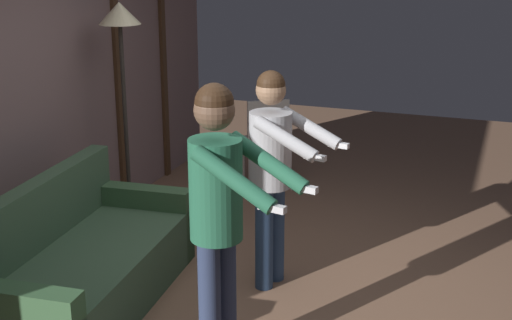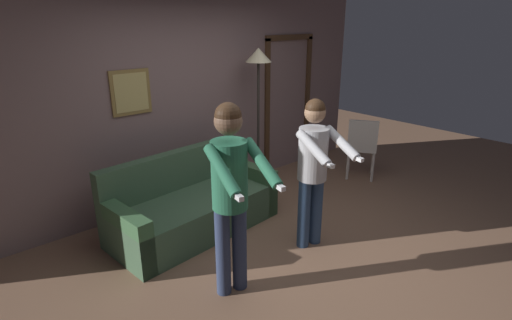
# 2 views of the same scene
# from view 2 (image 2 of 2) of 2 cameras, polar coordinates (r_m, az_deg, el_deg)

# --- Properties ---
(ground_plane) EXTENTS (12.00, 12.00, 0.00)m
(ground_plane) POSITION_cam_2_polar(r_m,az_deg,el_deg) (4.26, 5.01, -13.35)
(ground_plane) COLOR #8C654C
(back_wall_assembly) EXTENTS (6.40, 0.10, 2.60)m
(back_wall_assembly) POSITION_cam_2_polar(r_m,az_deg,el_deg) (5.21, -10.12, 8.12)
(back_wall_assembly) COLOR gray
(back_wall_assembly) RESTS_ON ground_plane
(couch) EXTENTS (1.97, 1.01, 0.87)m
(couch) POSITION_cam_2_polar(r_m,az_deg,el_deg) (4.65, -9.06, -6.65)
(couch) COLOR #426044
(couch) RESTS_ON ground_plane
(torchiere_lamp) EXTENTS (0.35, 0.35, 1.95)m
(torchiere_lamp) POSITION_cam_2_polar(r_m,az_deg,el_deg) (5.38, 0.34, 12.46)
(torchiere_lamp) COLOR #332D28
(torchiere_lamp) RESTS_ON ground_plane
(person_standing_left) EXTENTS (0.52, 0.72, 1.71)m
(person_standing_left) POSITION_cam_2_polar(r_m,az_deg,el_deg) (3.26, -3.63, -3.49)
(person_standing_left) COLOR navy
(person_standing_left) RESTS_ON ground_plane
(person_standing_right) EXTENTS (0.52, 0.69, 1.59)m
(person_standing_right) POSITION_cam_2_polar(r_m,az_deg,el_deg) (4.05, 8.25, -0.30)
(person_standing_right) COLOR #314C76
(person_standing_right) RESTS_ON ground_plane
(dining_chair_distant) EXTENTS (0.58, 0.58, 0.93)m
(dining_chair_distant) POSITION_cam_2_polar(r_m,az_deg,el_deg) (6.14, 14.91, 2.06)
(dining_chair_distant) COLOR silver
(dining_chair_distant) RESTS_ON ground_plane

